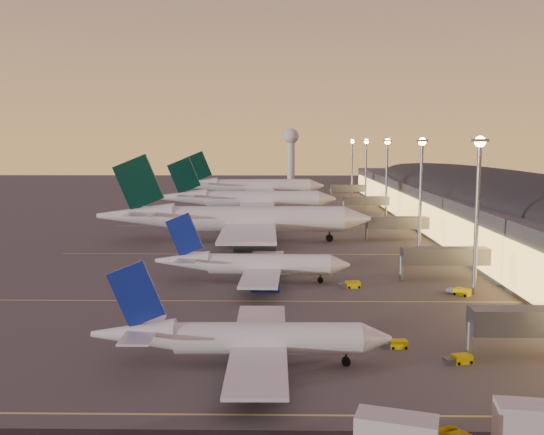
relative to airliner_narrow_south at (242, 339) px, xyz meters
The scene contains 15 objects.
ground 32.77m from the airliner_narrow_south, 89.69° to the left, with size 700.00×700.00×0.00m, color #43413E.
airliner_narrow_south is the anchor object (origin of this frame).
airliner_narrow_north 40.58m from the airliner_narrow_south, 91.07° to the left, with size 34.95×31.17×12.51m.
airliner_wide_near 84.85m from the airliner_narrow_south, 94.88° to the left, with size 68.51×62.23×21.97m.
airliner_wide_mid 142.42m from the airliner_narrow_south, 92.99° to the left, with size 61.92×56.35×19.83m.
airliner_wide_far 199.29m from the airliner_narrow_south, 92.61° to the left, with size 65.35×59.70×20.90m.
terminal_building 122.15m from the airliner_narrow_south, 59.45° to the left, with size 56.35×255.00×17.46m.
light_masts 105.10m from the airliner_narrow_south, 69.67° to the left, with size 2.20×217.20×25.90m.
radar_tower 293.39m from the airliner_narrow_south, 88.01° to the left, with size 9.00×9.00×32.50m.
lane_markings 72.68m from the airliner_narrow_south, 89.86° to the left, with size 90.00×180.36×0.00m.
baggage_tug_a 19.44m from the airliner_narrow_south, 18.46° to the left, with size 3.32×1.59×0.97m.
baggage_tug_b 24.73m from the airliner_narrow_south, ahead, with size 3.46×2.14×0.97m.
baggage_tug_c 40.18m from the airliner_narrow_south, 66.06° to the left, with size 3.90×2.12×1.10m.
catering_truck_b 31.46m from the airliner_narrow_south, 35.85° to the right, with size 7.24×3.62×3.90m.
baggage_tug_d 46.57m from the airliner_narrow_south, 43.60° to the left, with size 3.73×3.73×1.14m.
Camera 1 is at (4.15, -98.04, 25.07)m, focal length 40.00 mm.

